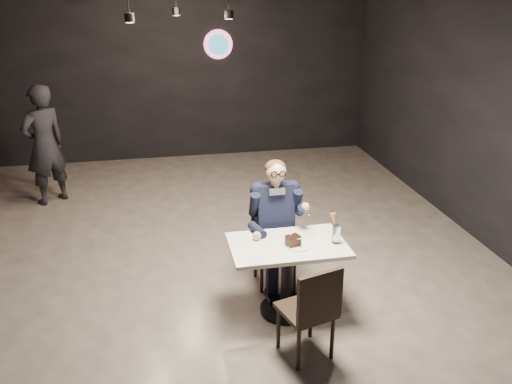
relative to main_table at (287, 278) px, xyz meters
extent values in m
plane|color=gray|center=(-0.74, 0.72, -0.38)|extent=(9.00, 9.00, 0.00)
cube|color=white|center=(0.00, 0.00, 0.00)|extent=(1.10, 0.70, 0.75)
cube|color=black|center=(0.00, 0.55, 0.09)|extent=(0.42, 0.46, 0.92)
cube|color=black|center=(0.00, -0.65, 0.09)|extent=(0.53, 0.56, 0.92)
cube|color=black|center=(0.00, 0.55, 0.34)|extent=(0.60, 0.80, 1.44)
cylinder|color=white|center=(0.08, -0.09, 0.38)|extent=(0.21, 0.21, 0.01)
cube|color=black|center=(0.04, -0.06, 0.43)|extent=(0.15, 0.13, 0.09)
ellipsoid|color=green|center=(0.09, -0.09, 0.47)|extent=(0.06, 0.04, 0.01)
cylinder|color=silver|center=(0.45, -0.07, 0.47)|extent=(0.08, 0.08, 0.18)
cone|color=tan|center=(0.42, -0.07, 0.62)|extent=(0.07, 0.07, 0.12)
imported|color=black|center=(-2.70, 3.41, 0.49)|extent=(0.75, 0.72, 1.73)
camera|label=1|loc=(-1.19, -4.42, 2.73)|focal=38.00mm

